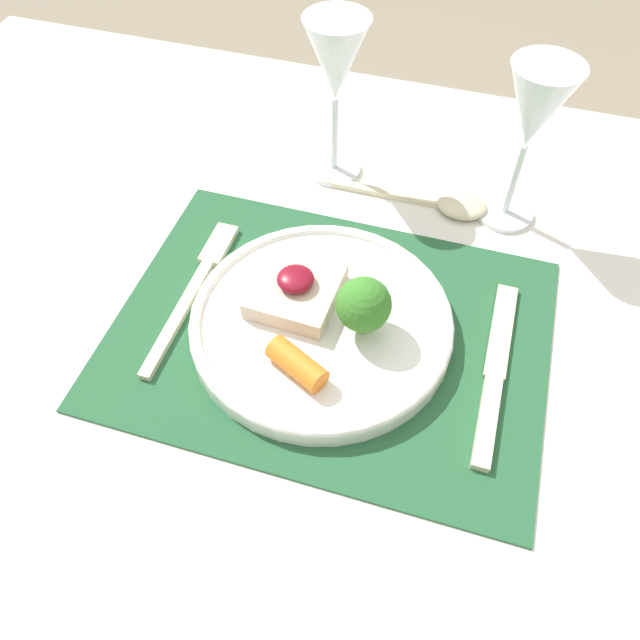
{
  "coord_description": "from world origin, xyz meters",
  "views": [
    {
      "loc": [
        0.1,
        -0.35,
        1.26
      ],
      "look_at": [
        -0.01,
        -0.0,
        0.8
      ],
      "focal_mm": 35.0,
      "sensor_mm": 36.0,
      "label": 1
    }
  ],
  "objects_px": {
    "dinner_plate": "(321,322)",
    "wine_glass_near": "(534,115)",
    "spoon": "(447,203)",
    "fork": "(197,283)",
    "wine_glass_far": "(336,68)",
    "knife": "(493,381)"
  },
  "relations": [
    {
      "from": "dinner_plate",
      "to": "wine_glass_near",
      "type": "relative_size",
      "value": 1.38
    },
    {
      "from": "wine_glass_near",
      "to": "dinner_plate",
      "type": "bearing_deg",
      "value": -124.05
    },
    {
      "from": "dinner_plate",
      "to": "spoon",
      "type": "xyz_separation_m",
      "value": [
        0.09,
        0.22,
        -0.01
      ]
    },
    {
      "from": "dinner_plate",
      "to": "spoon",
      "type": "distance_m",
      "value": 0.23
    },
    {
      "from": "fork",
      "to": "wine_glass_near",
      "type": "bearing_deg",
      "value": 34.79
    },
    {
      "from": "fork",
      "to": "wine_glass_far",
      "type": "xyz_separation_m",
      "value": [
        0.08,
        0.22,
        0.13
      ]
    },
    {
      "from": "fork",
      "to": "spoon",
      "type": "bearing_deg",
      "value": 40.69
    },
    {
      "from": "fork",
      "to": "knife",
      "type": "distance_m",
      "value": 0.31
    },
    {
      "from": "fork",
      "to": "wine_glass_far",
      "type": "relative_size",
      "value": 1.11
    },
    {
      "from": "knife",
      "to": "spoon",
      "type": "bearing_deg",
      "value": 109.45
    },
    {
      "from": "spoon",
      "to": "fork",
      "type": "bearing_deg",
      "value": -136.36
    },
    {
      "from": "dinner_plate",
      "to": "fork",
      "type": "bearing_deg",
      "value": 171.79
    },
    {
      "from": "knife",
      "to": "spoon",
      "type": "height_order",
      "value": "spoon"
    },
    {
      "from": "dinner_plate",
      "to": "wine_glass_near",
      "type": "xyz_separation_m",
      "value": [
        0.15,
        0.22,
        0.11
      ]
    },
    {
      "from": "dinner_plate",
      "to": "wine_glass_near",
      "type": "bearing_deg",
      "value": 55.95
    },
    {
      "from": "wine_glass_far",
      "to": "wine_glass_near",
      "type": "bearing_deg",
      "value": -5.14
    },
    {
      "from": "knife",
      "to": "spoon",
      "type": "distance_m",
      "value": 0.24
    },
    {
      "from": "spoon",
      "to": "wine_glass_far",
      "type": "height_order",
      "value": "wine_glass_far"
    },
    {
      "from": "knife",
      "to": "spoon",
      "type": "xyz_separation_m",
      "value": [
        -0.08,
        0.23,
        0.0
      ]
    },
    {
      "from": "wine_glass_far",
      "to": "spoon",
      "type": "bearing_deg",
      "value": -10.58
    },
    {
      "from": "spoon",
      "to": "dinner_plate",
      "type": "bearing_deg",
      "value": -109.13
    },
    {
      "from": "fork",
      "to": "spoon",
      "type": "height_order",
      "value": "spoon"
    }
  ]
}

